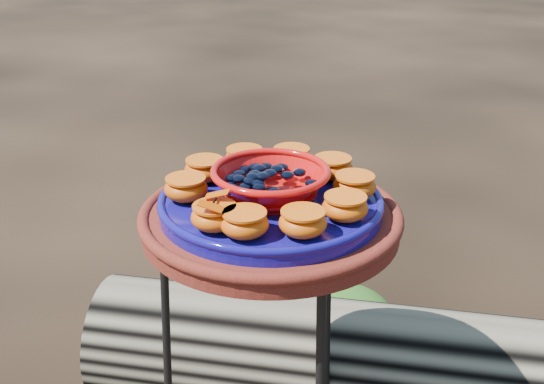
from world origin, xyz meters
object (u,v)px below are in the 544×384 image
Objects in this scene: terracotta_saucer at (271,221)px; cobalt_plate at (271,205)px; driftwood_log at (437,375)px; red_bowl at (271,184)px.

cobalt_plate reaches higher than terracotta_saucer.
cobalt_plate is 0.77m from driftwood_log.
terracotta_saucer is 0.03m from cobalt_plate.
driftwood_log is (0.17, 0.46, -0.59)m from cobalt_plate.
red_bowl reaches higher than driftwood_log.
cobalt_plate is (0.00, 0.00, 0.03)m from terracotta_saucer.
driftwood_log is (0.17, 0.46, -0.56)m from terracotta_saucer.
red_bowl is (0.00, 0.00, 0.04)m from cobalt_plate.
terracotta_saucer is 0.07m from red_bowl.
terracotta_saucer reaches higher than driftwood_log.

